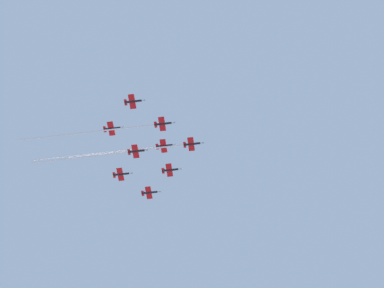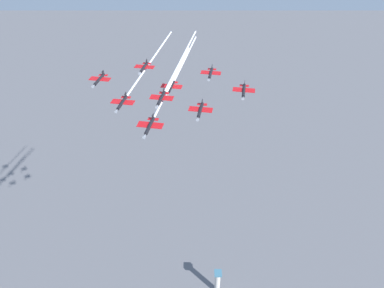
% 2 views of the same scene
% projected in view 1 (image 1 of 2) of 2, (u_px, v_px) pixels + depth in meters
% --- Properties ---
extents(jet_lead, '(65.87, 13.73, 2.12)m').
position_uv_depth(jet_lead, '(148.00, 149.00, 236.44)').
color(jet_lead, black).
extents(jet_port_inner, '(10.23, 7.58, 2.12)m').
position_uv_depth(jet_port_inner, '(171.00, 170.00, 240.32)').
color(jet_port_inner, black).
extents(jet_starboard_inner, '(74.88, 15.18, 2.12)m').
position_uv_depth(jet_starboard_inner, '(110.00, 130.00, 231.66)').
color(jet_starboard_inner, black).
extents(jet_port_outer, '(70.22, 14.43, 2.12)m').
position_uv_depth(jet_port_outer, '(117.00, 151.00, 238.52)').
color(jet_port_outer, black).
extents(jet_starboard_outer, '(10.23, 7.58, 2.12)m').
position_uv_depth(jet_starboard_outer, '(150.00, 193.00, 247.35)').
color(jet_starboard_outer, black).
extents(jet_center_rear, '(10.23, 7.58, 2.12)m').
position_uv_depth(jet_center_rear, '(134.00, 101.00, 226.96)').
color(jet_center_rear, black).
extents(jet_port_trail, '(57.46, 12.37, 2.12)m').
position_uv_depth(jet_port_trail, '(101.00, 155.00, 236.41)').
color(jet_port_trail, black).
extents(jet_starboard_trail, '(10.23, 7.58, 2.12)m').
position_uv_depth(jet_starboard_trail, '(122.00, 174.00, 242.56)').
color(jet_starboard_trail, black).
extents(jet_tail_end, '(10.23, 7.58, 2.12)m').
position_uv_depth(jet_tail_end, '(113.00, 128.00, 232.83)').
color(jet_tail_end, black).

